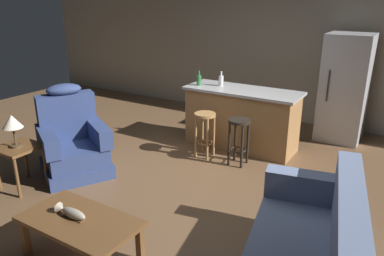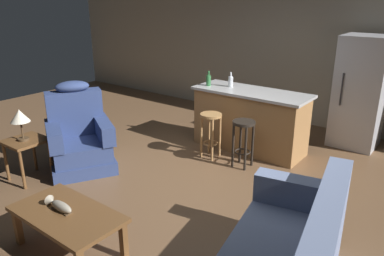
% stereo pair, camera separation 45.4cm
% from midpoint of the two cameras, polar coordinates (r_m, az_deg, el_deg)
% --- Properties ---
extents(ground_plane, '(12.00, 12.00, 0.00)m').
position_cam_midpoint_polar(ground_plane, '(5.04, 3.56, -7.87)').
color(ground_plane, brown).
extents(back_wall, '(12.00, 0.05, 2.60)m').
position_cam_midpoint_polar(back_wall, '(7.36, 17.83, 10.69)').
color(back_wall, '#A89E89').
rests_on(back_wall, ground_plane).
extents(coffee_table, '(1.10, 0.60, 0.42)m').
position_cam_midpoint_polar(coffee_table, '(3.70, -15.11, -13.13)').
color(coffee_table, brown).
rests_on(coffee_table, ground_plane).
extents(fish_figurine, '(0.34, 0.10, 0.10)m').
position_cam_midpoint_polar(fish_figurine, '(3.70, -16.23, -11.40)').
color(fish_figurine, '#4C3823').
rests_on(fish_figurine, coffee_table).
extents(recliner_near_lamp, '(1.14, 1.14, 1.20)m').
position_cam_midpoint_polar(recliner_near_lamp, '(5.41, -14.53, -1.61)').
color(recliner_near_lamp, navy).
rests_on(recliner_near_lamp, ground_plane).
extents(end_table, '(0.48, 0.48, 0.56)m').
position_cam_midpoint_polar(end_table, '(5.23, -21.70, -2.72)').
color(end_table, brown).
rests_on(end_table, ground_plane).
extents(table_lamp, '(0.24, 0.24, 0.41)m').
position_cam_midpoint_polar(table_lamp, '(5.08, -22.48, 1.47)').
color(table_lamp, '#4C3823').
rests_on(table_lamp, end_table).
extents(kitchen_island, '(1.80, 0.70, 0.95)m').
position_cam_midpoint_polar(kitchen_island, '(5.94, 10.99, 1.15)').
color(kitchen_island, '#9E7042').
rests_on(kitchen_island, ground_plane).
extents(bar_stool_left, '(0.32, 0.32, 0.68)m').
position_cam_midpoint_polar(bar_stool_left, '(5.56, 5.21, 0.09)').
color(bar_stool_left, '#A87A47').
rests_on(bar_stool_left, ground_plane).
extents(bar_stool_right, '(0.32, 0.32, 0.68)m').
position_cam_midpoint_polar(bar_stool_right, '(5.31, 10.27, -1.13)').
color(bar_stool_right, black).
rests_on(bar_stool_right, ground_plane).
extents(refrigerator, '(0.70, 0.69, 1.76)m').
position_cam_midpoint_polar(refrigerator, '(6.55, 26.11, 4.87)').
color(refrigerator, '#B7B7BC').
rests_on(refrigerator, ground_plane).
extents(bottle_tall_green, '(0.08, 0.08, 0.23)m').
position_cam_midpoint_polar(bottle_tall_green, '(6.01, 8.09, 7.05)').
color(bottle_tall_green, silver).
rests_on(bottle_tall_green, kitchen_island).
extents(bottle_short_amber, '(0.08, 0.08, 0.24)m').
position_cam_midpoint_polar(bottle_short_amber, '(6.04, 4.70, 7.27)').
color(bottle_short_amber, '#2D6B38').
rests_on(bottle_short_amber, kitchen_island).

